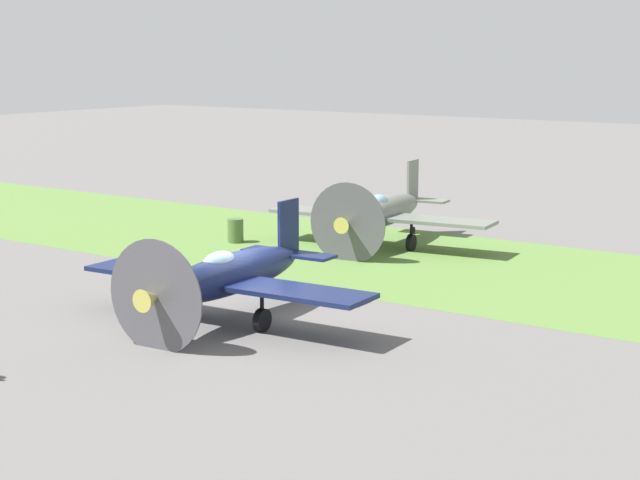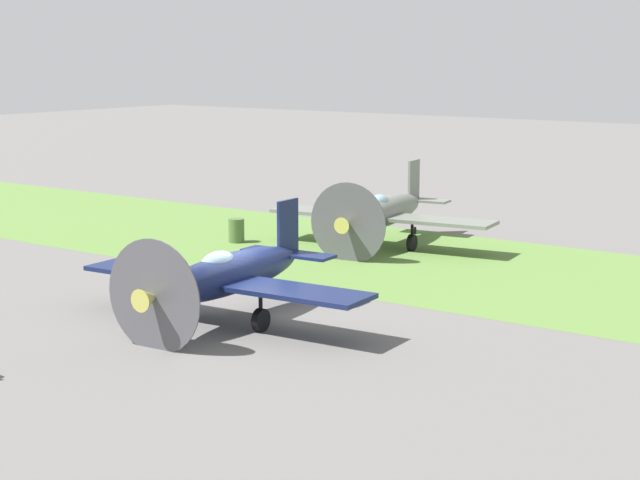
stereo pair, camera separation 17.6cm
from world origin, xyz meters
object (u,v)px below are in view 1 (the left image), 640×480
object	(u,v)px
airplane_lead	(228,275)
runway_marker_cone	(150,253)
fuel_drum	(235,231)
airplane_wingman	(382,212)

from	to	relation	value
airplane_lead	runway_marker_cone	bearing A→B (deg)	-35.72
fuel_drum	airplane_lead	bearing A→B (deg)	129.10
airplane_wingman	fuel_drum	xyz separation A→B (m)	(4.94, 2.51, -0.84)
fuel_drum	runway_marker_cone	distance (m)	4.22
airplane_wingman	runway_marker_cone	bearing A→B (deg)	43.82
airplane_wingman	runway_marker_cone	world-z (taller)	airplane_wingman
runway_marker_cone	airplane_lead	bearing A→B (deg)	147.97
airplane_wingman	fuel_drum	world-z (taller)	airplane_wingman
fuel_drum	airplane_wingman	bearing A→B (deg)	-153.04
airplane_lead	airplane_wingman	world-z (taller)	same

